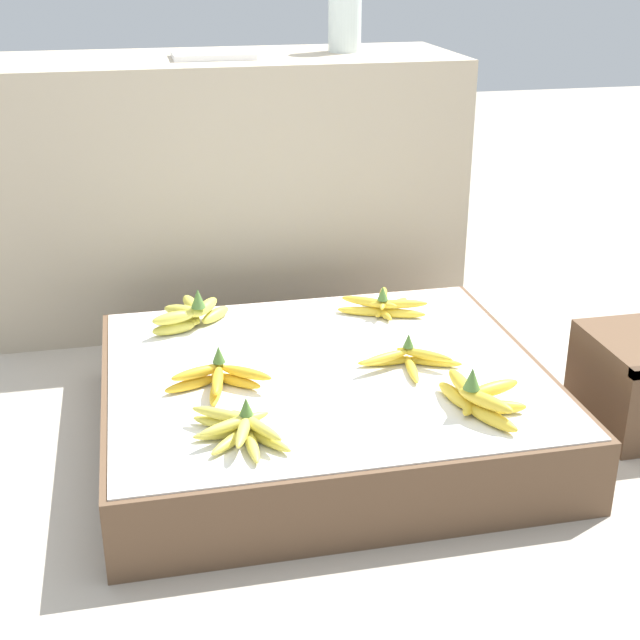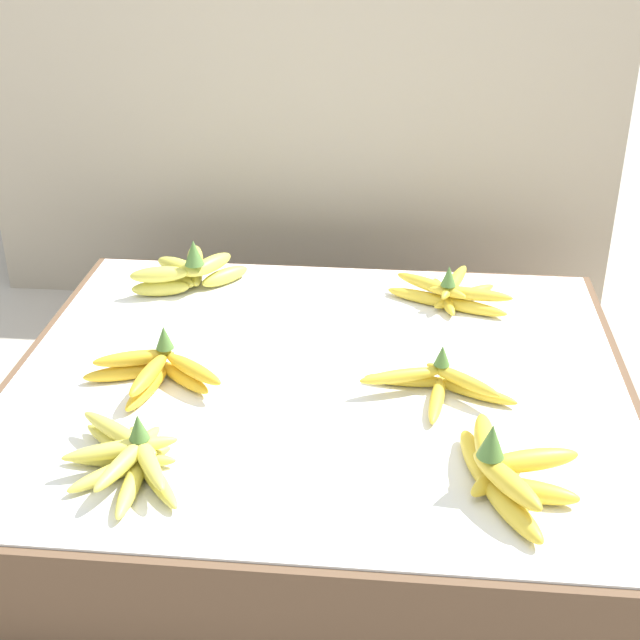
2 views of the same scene
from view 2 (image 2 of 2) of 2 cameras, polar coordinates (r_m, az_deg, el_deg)
The scene contains 9 objects.
ground_plane at distance 1.60m, azimuth -0.13°, elevation -9.29°, with size 10.00×10.00×0.00m, color #A89E8E.
display_platform at distance 1.55m, azimuth -0.14°, elevation -6.56°, with size 1.05×0.92×0.18m.
back_vendor_table at distance 2.28m, azimuth -0.83°, elevation 13.38°, with size 1.45×0.52×0.81m.
banana_bunch_front_left at distance 1.30m, azimuth -12.10°, elevation -8.59°, with size 0.20×0.22×0.09m.
banana_bunch_front_midleft at distance 1.26m, azimuth 11.73°, elevation -9.45°, with size 0.17×0.25×0.11m.
banana_bunch_middle_left at distance 1.49m, azimuth -10.49°, elevation -3.22°, with size 0.25×0.16×0.09m.
banana_bunch_middle_midleft at distance 1.45m, azimuth 7.50°, elevation -4.03°, with size 0.26×0.15×0.08m.
banana_bunch_back_left at distance 1.81m, azimuth -8.44°, elevation 3.13°, with size 0.23×0.17×0.12m.
banana_bunch_back_midleft at distance 1.75m, azimuth 8.35°, elevation 1.72°, with size 0.24×0.18×0.09m.
Camera 2 is at (0.13, -1.28, 0.96)m, focal length 50.00 mm.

